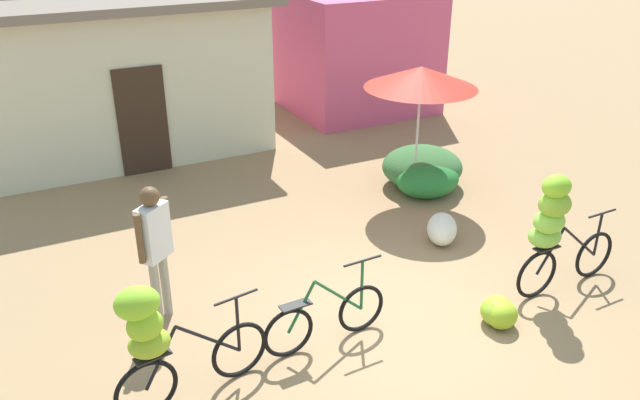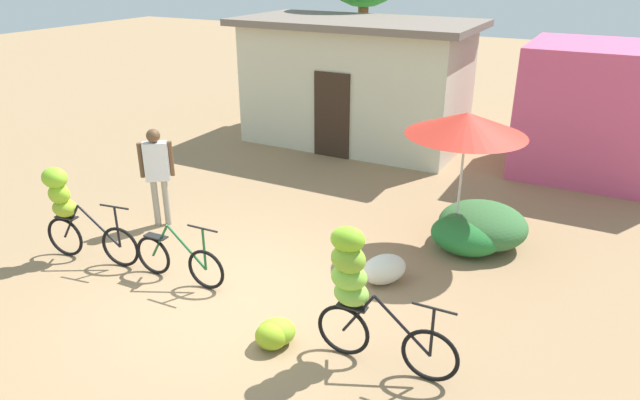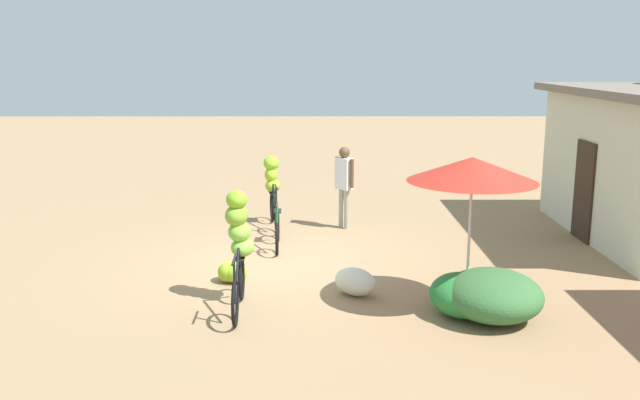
{
  "view_description": "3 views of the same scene",
  "coord_description": "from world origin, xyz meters",
  "px_view_note": "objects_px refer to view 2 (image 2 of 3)",
  "views": [
    {
      "loc": [
        -3.72,
        -5.42,
        4.71
      ],
      "look_at": [
        -0.26,
        1.39,
        1.13
      ],
      "focal_mm": 36.19,
      "sensor_mm": 36.0,
      "label": 1
    },
    {
      "loc": [
        4.35,
        -5.45,
        4.43
      ],
      "look_at": [
        0.73,
        1.34,
        1.12
      ],
      "focal_mm": 31.93,
      "sensor_mm": 36.0,
      "label": 2
    },
    {
      "loc": [
        11.85,
        0.81,
        3.67
      ],
      "look_at": [
        0.59,
        0.83,
        1.27
      ],
      "focal_mm": 38.14,
      "sensor_mm": 36.0,
      "label": 3
    }
  ],
  "objects_px": {
    "building_low": "(355,82)",
    "shop_pink": "(601,111)",
    "bicycle_near_pile": "(179,260)",
    "person_vendor": "(157,167)",
    "market_umbrella": "(467,124)",
    "banana_pile_on_ground": "(274,334)",
    "bicycle_center_loaded": "(358,285)",
    "produce_sack": "(384,269)",
    "bicycle_leftmost": "(69,206)"
  },
  "relations": [
    {
      "from": "bicycle_near_pile",
      "to": "bicycle_center_loaded",
      "type": "distance_m",
      "value": 3.12
    },
    {
      "from": "building_low",
      "to": "shop_pink",
      "type": "relative_size",
      "value": 1.8
    },
    {
      "from": "market_umbrella",
      "to": "person_vendor",
      "type": "bearing_deg",
      "value": -161.37
    },
    {
      "from": "shop_pink",
      "to": "produce_sack",
      "type": "distance_m",
      "value": 7.01
    },
    {
      "from": "building_low",
      "to": "person_vendor",
      "type": "relative_size",
      "value": 3.27
    },
    {
      "from": "produce_sack",
      "to": "person_vendor",
      "type": "height_order",
      "value": "person_vendor"
    },
    {
      "from": "building_low",
      "to": "bicycle_center_loaded",
      "type": "height_order",
      "value": "building_low"
    },
    {
      "from": "market_umbrella",
      "to": "bicycle_center_loaded",
      "type": "xyz_separation_m",
      "value": [
        -0.25,
        -3.36,
        -1.08
      ]
    },
    {
      "from": "building_low",
      "to": "bicycle_leftmost",
      "type": "xyz_separation_m",
      "value": [
        -1.31,
        -7.63,
        -0.66
      ]
    },
    {
      "from": "bicycle_leftmost",
      "to": "building_low",
      "type": "bearing_deg",
      "value": 80.25
    },
    {
      "from": "bicycle_leftmost",
      "to": "banana_pile_on_ground",
      "type": "height_order",
      "value": "bicycle_leftmost"
    },
    {
      "from": "bicycle_near_pile",
      "to": "person_vendor",
      "type": "bearing_deg",
      "value": 139.23
    },
    {
      "from": "bicycle_center_loaded",
      "to": "building_low",
      "type": "bearing_deg",
      "value": 114.98
    },
    {
      "from": "bicycle_center_loaded",
      "to": "banana_pile_on_ground",
      "type": "distance_m",
      "value": 1.32
    },
    {
      "from": "bicycle_leftmost",
      "to": "bicycle_center_loaded",
      "type": "distance_m",
      "value": 4.95
    },
    {
      "from": "bicycle_near_pile",
      "to": "person_vendor",
      "type": "height_order",
      "value": "person_vendor"
    },
    {
      "from": "banana_pile_on_ground",
      "to": "produce_sack",
      "type": "distance_m",
      "value": 2.1
    },
    {
      "from": "shop_pink",
      "to": "banana_pile_on_ground",
      "type": "relative_size",
      "value": 5.08
    },
    {
      "from": "bicycle_near_pile",
      "to": "shop_pink",
      "type": "bearing_deg",
      "value": 57.93
    },
    {
      "from": "shop_pink",
      "to": "bicycle_center_loaded",
      "type": "relative_size",
      "value": 1.85
    },
    {
      "from": "shop_pink",
      "to": "bicycle_center_loaded",
      "type": "xyz_separation_m",
      "value": [
        -1.93,
        -8.28,
        -0.38
      ]
    },
    {
      "from": "bicycle_center_loaded",
      "to": "banana_pile_on_ground",
      "type": "bearing_deg",
      "value": -165.59
    },
    {
      "from": "market_umbrella",
      "to": "bicycle_center_loaded",
      "type": "distance_m",
      "value": 3.54
    },
    {
      "from": "building_low",
      "to": "person_vendor",
      "type": "bearing_deg",
      "value": -98.88
    },
    {
      "from": "market_umbrella",
      "to": "bicycle_leftmost",
      "type": "distance_m",
      "value": 6.21
    },
    {
      "from": "building_low",
      "to": "market_umbrella",
      "type": "relative_size",
      "value": 2.55
    },
    {
      "from": "banana_pile_on_ground",
      "to": "bicycle_leftmost",
      "type": "bearing_deg",
      "value": 173.95
    },
    {
      "from": "bicycle_center_loaded",
      "to": "produce_sack",
      "type": "bearing_deg",
      "value": 101.39
    },
    {
      "from": "building_low",
      "to": "bicycle_near_pile",
      "type": "distance_m",
      "value": 7.54
    },
    {
      "from": "market_umbrella",
      "to": "banana_pile_on_ground",
      "type": "xyz_separation_m",
      "value": [
        -1.23,
        -3.61,
        -1.92
      ]
    },
    {
      "from": "banana_pile_on_ground",
      "to": "person_vendor",
      "type": "xyz_separation_m",
      "value": [
        -3.6,
        1.98,
        0.92
      ]
    },
    {
      "from": "building_low",
      "to": "person_vendor",
      "type": "height_order",
      "value": "building_low"
    },
    {
      "from": "banana_pile_on_ground",
      "to": "produce_sack",
      "type": "xyz_separation_m",
      "value": [
        0.63,
        2.0,
        0.05
      ]
    },
    {
      "from": "person_vendor",
      "to": "banana_pile_on_ground",
      "type": "bearing_deg",
      "value": -28.88
    },
    {
      "from": "person_vendor",
      "to": "building_low",
      "type": "bearing_deg",
      "value": 81.12
    },
    {
      "from": "bicycle_near_pile",
      "to": "produce_sack",
      "type": "distance_m",
      "value": 3.0
    },
    {
      "from": "building_low",
      "to": "bicycle_near_pile",
      "type": "relative_size",
      "value": 3.65
    },
    {
      "from": "market_umbrella",
      "to": "banana_pile_on_ground",
      "type": "bearing_deg",
      "value": -108.84
    },
    {
      "from": "bicycle_near_pile",
      "to": "person_vendor",
      "type": "xyz_separation_m",
      "value": [
        -1.56,
        1.35,
        0.75
      ]
    },
    {
      "from": "bicycle_leftmost",
      "to": "bicycle_near_pile",
      "type": "xyz_separation_m",
      "value": [
        1.92,
        0.22,
        -0.54
      ]
    },
    {
      "from": "banana_pile_on_ground",
      "to": "person_vendor",
      "type": "height_order",
      "value": "person_vendor"
    },
    {
      "from": "bicycle_leftmost",
      "to": "produce_sack",
      "type": "xyz_separation_m",
      "value": [
        4.59,
        1.58,
        -0.67
      ]
    },
    {
      "from": "banana_pile_on_ground",
      "to": "building_low",
      "type": "bearing_deg",
      "value": 108.2
    },
    {
      "from": "bicycle_near_pile",
      "to": "person_vendor",
      "type": "distance_m",
      "value": 2.19
    },
    {
      "from": "building_low",
      "to": "bicycle_center_loaded",
      "type": "xyz_separation_m",
      "value": [
        3.63,
        -7.8,
        -0.54
      ]
    },
    {
      "from": "building_low",
      "to": "shop_pink",
      "type": "xyz_separation_m",
      "value": [
        5.56,
        0.48,
        -0.16
      ]
    },
    {
      "from": "building_low",
      "to": "market_umbrella",
      "type": "bearing_deg",
      "value": -48.85
    },
    {
      "from": "bicycle_center_loaded",
      "to": "banana_pile_on_ground",
      "type": "xyz_separation_m",
      "value": [
        -0.98,
        -0.25,
        -0.84
      ]
    },
    {
      "from": "bicycle_leftmost",
      "to": "person_vendor",
      "type": "height_order",
      "value": "person_vendor"
    },
    {
      "from": "person_vendor",
      "to": "shop_pink",
      "type": "bearing_deg",
      "value": 45.18
    }
  ]
}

